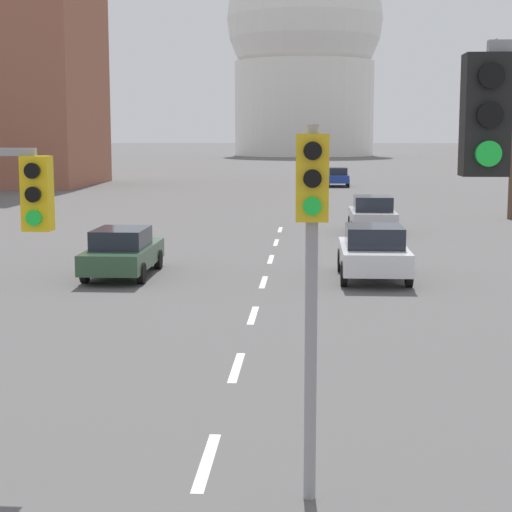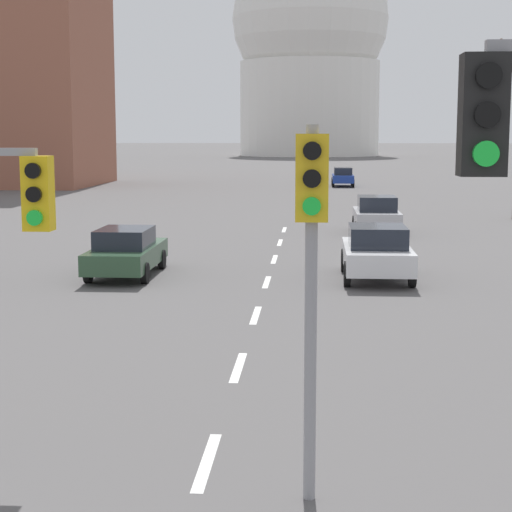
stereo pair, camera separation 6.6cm
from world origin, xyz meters
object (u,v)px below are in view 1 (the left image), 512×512
object	(u,v)px
traffic_signal_centre_tall	(312,241)
sedan_near_left	(338,177)
sedan_near_right	(372,215)
sedan_far_left	(373,251)
sedan_mid_centre	(123,252)

from	to	relation	value
traffic_signal_centre_tall	sedan_near_left	xyz separation A→B (m)	(2.23, 59.93, -2.23)
traffic_signal_centre_tall	sedan_near_right	size ratio (longest dim) A/B	1.07
traffic_signal_centre_tall	sedan_far_left	xyz separation A→B (m)	(1.83, 15.23, -2.19)
traffic_signal_centre_tall	sedan_near_left	size ratio (longest dim) A/B	1.04
sedan_near_left	sedan_far_left	bearing A→B (deg)	-90.51
traffic_signal_centre_tall	sedan_far_left	size ratio (longest dim) A/B	1.03
traffic_signal_centre_tall	sedan_far_left	world-z (taller)	traffic_signal_centre_tall
sedan_near_left	sedan_mid_centre	bearing A→B (deg)	-99.89
sedan_near_left	sedan_near_right	bearing A→B (deg)	-89.31
sedan_near_left	sedan_near_right	distance (m)	33.10
sedan_mid_centre	sedan_far_left	size ratio (longest dim) A/B	1.04
sedan_mid_centre	sedan_far_left	xyz separation A→B (m)	(7.38, -0.11, 0.08)
sedan_near_left	sedan_mid_centre	size ratio (longest dim) A/B	0.95
sedan_near_right	sedan_far_left	size ratio (longest dim) A/B	0.97
sedan_near_left	sedan_far_left	distance (m)	44.70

